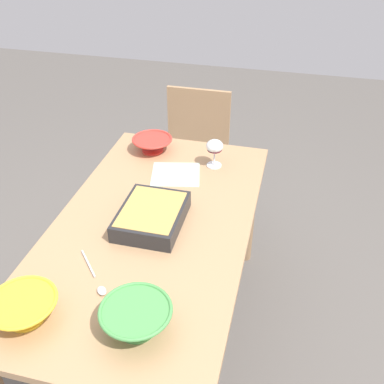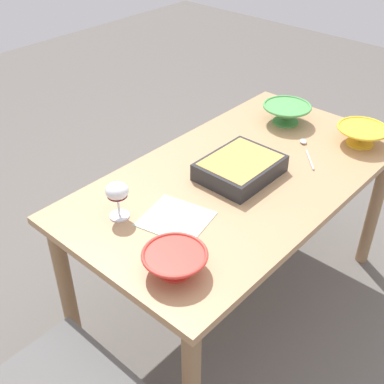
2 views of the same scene
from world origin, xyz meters
name	(u,v)px [view 2 (image 2 of 2)]	position (x,y,z in m)	size (l,w,h in m)	color
ground_plane	(233,298)	(0.00, 0.00, 0.00)	(8.00, 8.00, 0.00)	#5B5651
dining_table	(240,194)	(0.00, 0.00, 0.63)	(1.49, 0.81, 0.73)	tan
wine_glass	(117,193)	(-0.52, 0.16, 0.83)	(0.08, 0.08, 0.14)	white
casserole_dish	(239,166)	(-0.01, 0.00, 0.77)	(0.32, 0.25, 0.07)	#262628
mixing_bowl	(175,261)	(-0.58, -0.18, 0.77)	(0.21, 0.21, 0.08)	red
small_bowl	(286,113)	(0.51, 0.12, 0.78)	(0.23, 0.23, 0.09)	#4C994C
serving_bowl	(362,134)	(0.55, -0.24, 0.78)	(0.23, 0.23, 0.08)	yellow
serving_spoon	(306,147)	(0.35, -0.09, 0.74)	(0.20, 0.18, 0.01)	silver
napkin	(176,219)	(-0.39, -0.01, 0.73)	(0.21, 0.23, 0.00)	#B2CCB7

